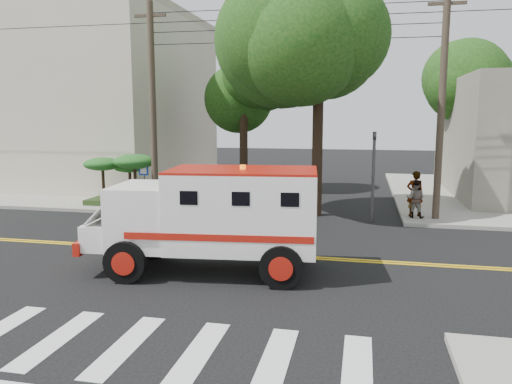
# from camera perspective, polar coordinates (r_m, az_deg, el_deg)

# --- Properties ---
(ground) EXTENTS (100.00, 100.00, 0.00)m
(ground) POSITION_cam_1_polar(r_m,az_deg,el_deg) (15.45, -0.98, -7.12)
(ground) COLOR black
(ground) RESTS_ON ground
(sidewalk_nw) EXTENTS (17.00, 17.00, 0.15)m
(sidewalk_nw) POSITION_cam_1_polar(r_m,az_deg,el_deg) (32.93, -18.82, 1.02)
(sidewalk_nw) COLOR gray
(sidewalk_nw) RESTS_ON ground
(building_left) EXTENTS (16.00, 14.00, 10.00)m
(building_left) POSITION_cam_1_polar(r_m,az_deg,el_deg) (35.02, -20.81, 9.68)
(building_left) COLOR beige
(building_left) RESTS_ON sidewalk_nw
(utility_pole_left) EXTENTS (0.28, 0.28, 9.00)m
(utility_pole_left) POSITION_cam_1_polar(r_m,az_deg,el_deg) (22.36, -11.70, 9.26)
(utility_pole_left) COLOR #382D23
(utility_pole_left) RESTS_ON ground
(utility_pole_right) EXTENTS (0.28, 0.28, 9.00)m
(utility_pole_right) POSITION_cam_1_polar(r_m,az_deg,el_deg) (20.88, 20.43, 8.95)
(utility_pole_right) COLOR #382D23
(utility_pole_right) RESTS_ON ground
(tree_main) EXTENTS (6.08, 5.70, 9.85)m
(tree_main) POSITION_cam_1_polar(r_m,az_deg,el_deg) (20.95, 8.42, 16.81)
(tree_main) COLOR black
(tree_main) RESTS_ON ground
(tree_left) EXTENTS (4.48, 4.20, 7.70)m
(tree_left) POSITION_cam_1_polar(r_m,az_deg,el_deg) (27.00, -0.88, 11.92)
(tree_left) COLOR black
(tree_left) RESTS_ON ground
(tree_right) EXTENTS (4.80, 4.50, 8.20)m
(tree_right) POSITION_cam_1_polar(r_m,az_deg,el_deg) (30.79, 22.81, 11.54)
(tree_right) COLOR black
(tree_right) RESTS_ON ground
(traffic_signal) EXTENTS (0.15, 0.18, 3.60)m
(traffic_signal) POSITION_cam_1_polar(r_m,az_deg,el_deg) (20.18, 13.28, 2.82)
(traffic_signal) COLOR #3F3F42
(traffic_signal) RESTS_ON ground
(accessibility_sign) EXTENTS (0.45, 0.10, 2.02)m
(accessibility_sign) POSITION_cam_1_polar(r_m,az_deg,el_deg) (22.94, -12.66, 1.36)
(accessibility_sign) COLOR #3F3F42
(accessibility_sign) RESTS_ON ground
(palm_planter) EXTENTS (3.52, 2.63, 2.36)m
(palm_planter) POSITION_cam_1_polar(r_m,az_deg,el_deg) (23.85, -14.93, 2.23)
(palm_planter) COLOR #1E3314
(palm_planter) RESTS_ON sidewalk_nw
(armored_truck) EXTENTS (6.41, 3.04, 2.83)m
(armored_truck) POSITION_cam_1_polar(r_m,az_deg,el_deg) (13.41, -4.91, -2.52)
(armored_truck) COLOR white
(armored_truck) RESTS_ON ground
(pedestrian_a) EXTENTS (0.73, 0.54, 1.85)m
(pedestrian_a) POSITION_cam_1_polar(r_m,az_deg,el_deg) (21.32, 17.70, -0.17)
(pedestrian_a) COLOR gray
(pedestrian_a) RESTS_ON sidewalk_ne
(pedestrian_b) EXTENTS (0.87, 0.76, 1.52)m
(pedestrian_b) POSITION_cam_1_polar(r_m,az_deg,el_deg) (21.02, 17.76, -0.75)
(pedestrian_b) COLOR gray
(pedestrian_b) RESTS_ON sidewalk_ne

